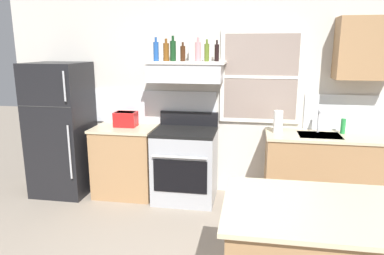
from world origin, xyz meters
name	(u,v)px	position (x,y,z in m)	size (l,w,h in m)	color
back_wall	(211,91)	(0.03, 2.23, 1.35)	(5.40, 0.11, 2.70)	beige
refrigerator	(61,129)	(-1.90, 1.84, 0.86)	(0.70, 0.72, 1.72)	black
counter_left_of_stove	(126,161)	(-1.05, 1.90, 0.46)	(0.79, 0.63, 0.91)	#9E754C
toaster	(126,119)	(-1.04, 1.94, 1.01)	(0.30, 0.20, 0.19)	red
stove_range	(185,164)	(-0.25, 1.86, 0.46)	(0.76, 0.69, 1.09)	#9EA0A5
range_hood_shelf	(186,71)	(-0.25, 1.96, 1.62)	(0.96, 0.52, 0.24)	silver
bottle_blue_liqueur	(156,51)	(-0.61, 1.92, 1.86)	(0.07, 0.07, 0.28)	#1E478C
bottle_amber_wine	(166,52)	(-0.50, 1.97, 1.86)	(0.07, 0.07, 0.27)	brown
bottle_dark_green_wine	(173,51)	(-0.41, 1.96, 1.87)	(0.07, 0.07, 0.30)	#143819
bottle_brown_stout	(183,53)	(-0.29, 1.96, 1.84)	(0.06, 0.06, 0.23)	#381E0F
bottle_clear_tall	(191,50)	(-0.19, 1.99, 1.87)	(0.06, 0.06, 0.30)	silver
bottle_rose_pink	(198,51)	(-0.10, 1.93, 1.86)	(0.07, 0.07, 0.28)	#C67F84
bottle_olive_oil_square	(207,52)	(0.00, 1.96, 1.85)	(0.06, 0.06, 0.26)	#4C601E
bottle_balsamic_dark	(217,52)	(0.12, 2.00, 1.85)	(0.06, 0.06, 0.25)	black
counter_right_with_sink	(325,171)	(1.45, 1.90, 0.46)	(1.43, 0.63, 0.91)	#9E754C
sink_faucet	(319,118)	(1.35, 2.00, 1.08)	(0.03, 0.17, 0.28)	silver
paper_towel_roll	(278,122)	(0.87, 1.90, 1.04)	(0.11, 0.11, 0.27)	white
dish_soap_bottle	(343,126)	(1.63, 2.00, 1.00)	(0.06, 0.06, 0.18)	#268C3F
upper_cabinet_right	(366,48)	(1.80, 2.04, 1.90)	(0.64, 0.32, 0.70)	#9E754C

